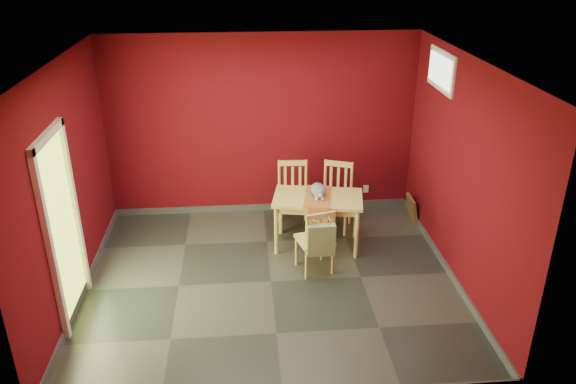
{
  "coord_description": "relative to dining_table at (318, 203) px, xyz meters",
  "views": [
    {
      "loc": [
        -0.29,
        -5.83,
        3.89
      ],
      "look_at": [
        0.25,
        0.45,
        1.0
      ],
      "focal_mm": 35.0,
      "sensor_mm": 36.0,
      "label": 1
    }
  ],
  "objects": [
    {
      "name": "room_shell",
      "position": [
        -0.68,
        -0.85,
        -0.59
      ],
      "size": [
        4.5,
        4.5,
        4.5
      ],
      "color": "#580910",
      "rests_on": "ground"
    },
    {
      "name": "chair_near",
      "position": [
        -0.11,
        -0.65,
        -0.19
      ],
      "size": [
        0.5,
        0.5,
        0.89
      ],
      "color": "#D7C064",
      "rests_on": "ground"
    },
    {
      "name": "chair_far_left",
      "position": [
        -0.28,
        0.6,
        -0.15
      ],
      "size": [
        0.47,
        0.47,
        0.97
      ],
      "color": "#D7C064",
      "rests_on": "ground"
    },
    {
      "name": "table_runner",
      "position": [
        -0.0,
        -0.12,
        0.04
      ],
      "size": [
        0.47,
        0.78,
        0.36
      ],
      "color": "#A85D2B",
      "rests_on": "dining_table"
    },
    {
      "name": "dining_table",
      "position": [
        0.0,
        0.0,
        0.0
      ],
      "size": [
        1.28,
        0.89,
        0.73
      ],
      "color": "#D7C064",
      "rests_on": "ground"
    },
    {
      "name": "tote_bag",
      "position": [
        -0.07,
        -0.86,
        -0.08
      ],
      "size": [
        0.34,
        0.2,
        0.47
      ],
      "color": "#79935E",
      "rests_on": "chair_near"
    },
    {
      "name": "chair_far_right",
      "position": [
        0.33,
        0.53,
        -0.15
      ],
      "size": [
        0.58,
        0.58,
        0.97
      ],
      "color": "#D7C064",
      "rests_on": "ground"
    },
    {
      "name": "outlet_plate",
      "position": [
        0.92,
        1.14,
        -0.34
      ],
      "size": [
        0.08,
        0.02,
        0.12
      ],
      "primitive_type": "cube",
      "color": "silver",
      "rests_on": "room_shell"
    },
    {
      "name": "picture_frame",
      "position": [
        1.51,
        0.6,
        -0.45
      ],
      "size": [
        0.13,
        0.38,
        0.38
      ],
      "color": "brown",
      "rests_on": "ground"
    },
    {
      "name": "ground",
      "position": [
        -0.68,
        -0.85,
        -0.64
      ],
      "size": [
        4.5,
        4.5,
        0.0
      ],
      "primitive_type": "plane",
      "color": "#2D342D",
      "rests_on": "ground"
    },
    {
      "name": "window",
      "position": [
        1.54,
        0.15,
        1.71
      ],
      "size": [
        0.05,
        0.9,
        0.5
      ],
      "color": "white",
      "rests_on": "room_shell"
    },
    {
      "name": "doorway",
      "position": [
        -2.91,
        -1.25,
        0.48
      ],
      "size": [
        0.06,
        1.01,
        2.13
      ],
      "color": "#B7D838",
      "rests_on": "ground"
    },
    {
      "name": "cat",
      "position": [
        0.01,
        0.05,
        0.2
      ],
      "size": [
        0.31,
        0.45,
        0.21
      ],
      "primitive_type": null,
      "rotation": [
        0.0,
        0.0,
        0.23
      ],
      "color": "slate",
      "rests_on": "table_runner"
    }
  ]
}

